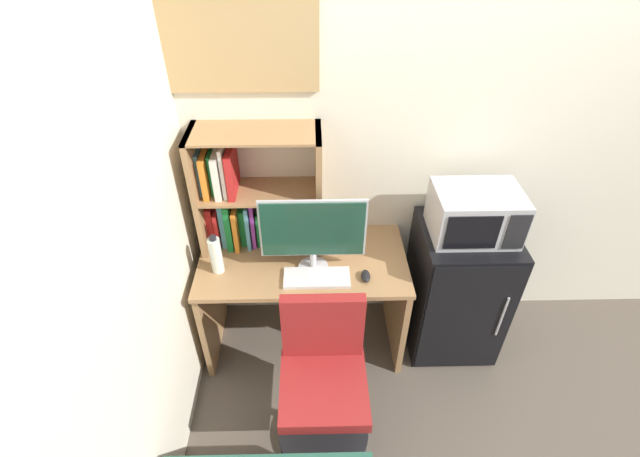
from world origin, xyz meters
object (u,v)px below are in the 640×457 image
mini_fridge (456,288)px  wall_corkboard (238,42)px  monitor (313,232)px  computer_mouse (366,276)px  desk_chair (323,385)px  hutch_bookshelf (242,194)px  keyboard (317,278)px  microwave (475,213)px  water_bottle (216,255)px

mini_fridge → wall_corkboard: wall_corkboard is taller
monitor → wall_corkboard: bearing=132.5°
computer_mouse → desk_chair: bearing=-119.1°
computer_mouse → desk_chair: desk_chair is taller
hutch_bookshelf → wall_corkboard: size_ratio=0.94×
keyboard → wall_corkboard: wall_corkboard is taller
hutch_bookshelf → mini_fridge: hutch_bookshelf is taller
hutch_bookshelf → wall_corkboard: (0.05, 0.12, 0.80)m
hutch_bookshelf → microwave: bearing=-7.1°
hutch_bookshelf → wall_corkboard: wall_corkboard is taller
keyboard → mini_fridge: bearing=11.9°
hutch_bookshelf → keyboard: size_ratio=1.99×
monitor → microwave: size_ratio=1.23×
wall_corkboard → water_bottle: bearing=-116.0°
microwave → wall_corkboard: size_ratio=0.60×
hutch_bookshelf → keyboard: bearing=-39.8°
computer_mouse → hutch_bookshelf: bearing=153.2°
water_bottle → mini_fridge: bearing=4.1°
keyboard → desk_chair: 0.57m
keyboard → wall_corkboard: bearing=127.8°
mini_fridge → wall_corkboard: size_ratio=1.14×
water_bottle → keyboard: bearing=-8.4°
water_bottle → desk_chair: 0.91m
wall_corkboard → monitor: bearing=-47.5°
computer_mouse → wall_corkboard: (-0.64, 0.47, 1.13)m
microwave → wall_corkboard: 1.53m
hutch_bookshelf → water_bottle: bearing=-117.1°
hutch_bookshelf → computer_mouse: hutch_bookshelf is taller
computer_mouse → mini_fridge: 0.71m
microwave → keyboard: bearing=-167.9°
monitor → water_bottle: 0.56m
mini_fridge → desk_chair: (-0.86, -0.63, -0.06)m
wall_corkboard → mini_fridge: bearing=-12.9°
monitor → wall_corkboard: 1.02m
water_bottle → microwave: 1.46m
microwave → hutch_bookshelf: bearing=172.9°
hutch_bookshelf → computer_mouse: bearing=-26.8°
desk_chair → mini_fridge: bearing=36.4°
hutch_bookshelf → keyboard: hutch_bookshelf is taller
computer_mouse → mini_fridge: size_ratio=0.11×
monitor → keyboard: 0.27m
hutch_bookshelf → monitor: hutch_bookshelf is taller
microwave → mini_fridge: bearing=-90.2°
water_bottle → desk_chair: water_bottle is taller
microwave → computer_mouse: bearing=-162.7°
hutch_bookshelf → microwave: 1.32m
monitor → desk_chair: bearing=-85.4°
water_bottle → microwave: microwave is taller
water_bottle → hutch_bookshelf: bearing=62.9°
monitor → keyboard: bearing=-78.7°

